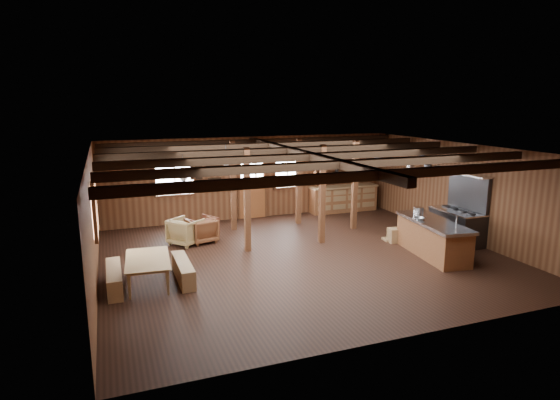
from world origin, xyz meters
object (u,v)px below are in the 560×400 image
armchair_c (186,231)px  armchair_b (202,230)px  armchair_a (202,228)px  kitchen_island (433,238)px  dining_table (150,271)px  commercial_range (459,221)px

armchair_c → armchair_b: bearing=-125.2°
armchair_a → kitchen_island: bearing=117.8°
kitchen_island → dining_table: 7.15m
armchair_a → armchair_c: armchair_c is taller
armchair_b → kitchen_island: bearing=135.8°
commercial_range → armchair_a: commercial_range is taller
kitchen_island → armchair_b: size_ratio=3.43×
commercial_range → armchair_c: 7.76m
kitchen_island → dining_table: bearing=-177.5°
dining_table → armchair_a: size_ratio=2.23×
armchair_a → armchair_c: size_ratio=0.91×
armchair_a → commercial_range: bearing=128.4°
commercial_range → armchair_c: size_ratio=2.44×
armchair_a → armchair_c: bearing=-1.0°
kitchen_island → dining_table: (-7.12, 0.58, -0.18)m
kitchen_island → armchair_a: bearing=154.0°
kitchen_island → commercial_range: size_ratio=1.29×
dining_table → armchair_c: armchair_c is taller
kitchen_island → armchair_a: 6.43m
armchair_a → armchair_b: armchair_b is taller
armchair_b → armchair_a: bearing=-113.2°
dining_table → armchair_b: armchair_b is taller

